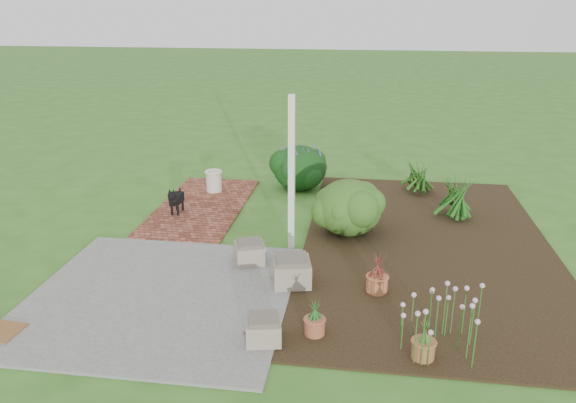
# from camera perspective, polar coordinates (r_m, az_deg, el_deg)

# --- Properties ---
(ground) EXTENTS (80.00, 80.00, 0.00)m
(ground) POSITION_cam_1_polar(r_m,az_deg,el_deg) (9.13, -1.61, -4.92)
(ground) COLOR #326620
(ground) RESTS_ON ground
(concrete_patio) EXTENTS (3.50, 3.50, 0.04)m
(concrete_patio) POSITION_cam_1_polar(r_m,az_deg,el_deg) (7.93, -12.87, -9.35)
(concrete_patio) COLOR slate
(concrete_patio) RESTS_ON ground
(brick_path) EXTENTS (1.60, 3.50, 0.04)m
(brick_path) POSITION_cam_1_polar(r_m,az_deg,el_deg) (11.08, -8.76, -0.51)
(brick_path) COLOR #5F2A1E
(brick_path) RESTS_ON ground
(garden_bed) EXTENTS (4.00, 7.00, 0.03)m
(garden_bed) POSITION_cam_1_polar(r_m,az_deg,el_deg) (9.53, 13.95, -4.35)
(garden_bed) COLOR black
(garden_bed) RESTS_ON ground
(veranda_post) EXTENTS (0.10, 0.10, 2.50)m
(veranda_post) POSITION_cam_1_polar(r_m,az_deg,el_deg) (8.74, 0.37, 2.71)
(veranda_post) COLOR white
(veranda_post) RESTS_ON ground
(stone_trough_near) EXTENTS (0.47, 0.47, 0.27)m
(stone_trough_near) POSITION_cam_1_polar(r_m,az_deg,el_deg) (6.74, -2.49, -12.92)
(stone_trough_near) COLOR #746857
(stone_trough_near) RESTS_ON concrete_patio
(stone_trough_mid) EXTENTS (0.61, 0.61, 0.34)m
(stone_trough_mid) POSITION_cam_1_polar(r_m,az_deg,el_deg) (7.95, 0.40, -7.17)
(stone_trough_mid) COLOR #796D5E
(stone_trough_mid) RESTS_ON concrete_patio
(stone_trough_far) EXTENTS (0.56, 0.56, 0.29)m
(stone_trough_far) POSITION_cam_1_polar(r_m,az_deg,el_deg) (8.59, -3.88, -5.25)
(stone_trough_far) COLOR #77735C
(stone_trough_far) RESTS_ON concrete_patio
(black_dog) EXTENTS (0.17, 0.57, 0.49)m
(black_dog) POSITION_cam_1_polar(r_m,az_deg,el_deg) (10.65, -11.33, 0.29)
(black_dog) COLOR black
(black_dog) RESTS_ON brick_path
(cream_ceramic_urn) EXTENTS (0.39, 0.39, 0.43)m
(cream_ceramic_urn) POSITION_cam_1_polar(r_m,az_deg,el_deg) (11.82, -7.55, 2.06)
(cream_ceramic_urn) COLOR beige
(cream_ceramic_urn) RESTS_ON brick_path
(evergreen_shrub) EXTENTS (1.51, 1.51, 0.96)m
(evergreen_shrub) POSITION_cam_1_polar(r_m,az_deg,el_deg) (9.61, 6.20, -0.45)
(evergreen_shrub) COLOR #1A430C
(evergreen_shrub) RESTS_ON garden_bed
(agapanthus_clump_back) EXTENTS (1.34, 1.34, 0.93)m
(agapanthus_clump_back) POSITION_cam_1_polar(r_m,az_deg,el_deg) (10.71, 16.63, 0.86)
(agapanthus_clump_back) COLOR #0E380C
(agapanthus_clump_back) RESTS_ON garden_bed
(agapanthus_clump_front) EXTENTS (1.09, 1.09, 0.80)m
(agapanthus_clump_front) POSITION_cam_1_polar(r_m,az_deg,el_deg) (11.95, 13.05, 2.78)
(agapanthus_clump_front) COLOR #1C420C
(agapanthus_clump_front) RESTS_ON garden_bed
(pink_flower_patch) EXTENTS (1.36, 1.36, 0.70)m
(pink_flower_patch) POSITION_cam_1_polar(r_m,az_deg,el_deg) (6.78, 15.11, -11.39)
(pink_flower_patch) COLOR #113D0F
(pink_flower_patch) RESTS_ON garden_bed
(terracotta_pot_bronze) EXTENTS (0.30, 0.30, 0.24)m
(terracotta_pot_bronze) POSITION_cam_1_polar(r_m,az_deg,el_deg) (7.87, 9.03, -8.24)
(terracotta_pot_bronze) COLOR #B2643C
(terracotta_pot_bronze) RESTS_ON garden_bed
(terracotta_pot_small_left) EXTENTS (0.29, 0.29, 0.22)m
(terracotta_pot_small_left) POSITION_cam_1_polar(r_m,az_deg,el_deg) (6.65, 13.57, -14.39)
(terracotta_pot_small_left) COLOR #935931
(terracotta_pot_small_left) RESTS_ON garden_bed
(terracotta_pot_small_right) EXTENTS (0.32, 0.32, 0.21)m
(terracotta_pot_small_right) POSITION_cam_1_polar(r_m,az_deg,el_deg) (6.88, 2.71, -12.54)
(terracotta_pot_small_right) COLOR #9B5234
(terracotta_pot_small_right) RESTS_ON garden_bed
(purple_flowering_bush) EXTENTS (1.47, 1.47, 0.96)m
(purple_flowering_bush) POSITION_cam_1_polar(r_m,az_deg,el_deg) (11.94, 1.21, 3.54)
(purple_flowering_bush) COLOR black
(purple_flowering_bush) RESTS_ON ground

